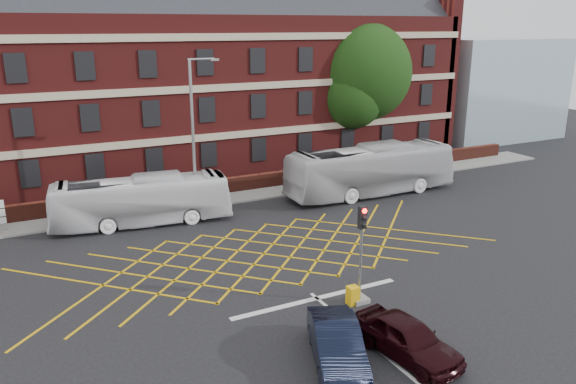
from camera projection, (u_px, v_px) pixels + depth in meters
name	position (u px, v px, depth m)	size (l,w,h in m)	color
ground	(281.00, 268.00, 27.14)	(120.00, 120.00, 0.00)	black
victorian_building	(159.00, 71.00, 43.79)	(51.00, 12.17, 20.40)	maroon
boundary_wall	(196.00, 190.00, 38.08)	(56.00, 0.50, 1.10)	#521F16
far_pavement	(201.00, 201.00, 37.37)	(60.00, 3.00, 0.12)	slate
glass_block	(484.00, 88.00, 58.42)	(14.00, 10.00, 10.00)	#99B2BF
box_junction_hatching	(264.00, 254.00, 28.85)	(11.50, 0.12, 0.02)	#CC990C
stop_line	(317.00, 298.00, 24.15)	(8.00, 0.30, 0.02)	silver
centre_line	(414.00, 380.00, 18.60)	(0.15, 14.00, 0.02)	silver
bus_left	(141.00, 201.00, 32.82)	(2.42, 10.34, 2.88)	white
bus_right	(371.00, 170.00, 38.58)	(2.88, 12.32, 3.43)	silver
car_navy	(337.00, 345.00, 19.30)	(1.58, 4.52, 1.49)	black
car_maroon	(407.00, 338.00, 19.74)	(1.72, 4.28, 1.46)	black
deciduous_tree	(362.00, 79.00, 46.88)	(8.31, 8.25, 11.66)	black
traffic_light_near	(361.00, 264.00, 23.37)	(0.70, 0.70, 4.27)	slate
street_lamp	(195.00, 164.00, 33.61)	(2.25, 1.00, 9.48)	slate
utility_cabinet	(353.00, 295.00, 23.57)	(0.47, 0.44, 0.79)	#E6AE0D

